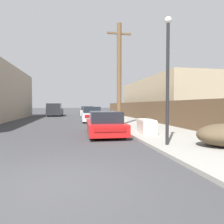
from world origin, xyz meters
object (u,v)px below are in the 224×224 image
at_px(car_parked_far, 87,112).
at_px(discarded_fridge, 146,126).
at_px(parked_sports_car_red, 105,124).
at_px(utility_pole, 119,73).
at_px(pickup_truck, 55,110).
at_px(street_lamp, 168,71).
at_px(car_parked_mid, 91,115).

bearing_deg(car_parked_far, discarded_fridge, -81.84).
bearing_deg(parked_sports_car_red, discarded_fridge, -13.08).
height_order(discarded_fridge, car_parked_far, car_parked_far).
relative_size(discarded_fridge, utility_pole, 0.24).
relative_size(car_parked_far, pickup_truck, 0.86).
height_order(car_parked_far, street_lamp, street_lamp).
bearing_deg(parked_sports_car_red, car_parked_mid, 92.19).
bearing_deg(street_lamp, car_parked_far, 93.96).
height_order(car_parked_mid, utility_pole, utility_pole).
relative_size(discarded_fridge, parked_sports_car_red, 0.39).
bearing_deg(pickup_truck, street_lamp, 106.40).
xyz_separation_m(parked_sports_car_red, street_lamp, (1.77, -3.77, 2.28)).
height_order(parked_sports_car_red, car_parked_far, car_parked_far).
xyz_separation_m(parked_sports_car_red, car_parked_far, (0.27, 17.92, 0.09)).
distance_m(discarded_fridge, car_parked_far, 18.61).
bearing_deg(street_lamp, pickup_truck, 104.64).
bearing_deg(street_lamp, utility_pole, 90.75).
bearing_deg(car_parked_mid, street_lamp, -80.91).
height_order(car_parked_mid, street_lamp, street_lamp).
bearing_deg(car_parked_far, utility_pole, -82.00).
bearing_deg(pickup_truck, discarded_fridge, 109.60).
bearing_deg(car_parked_far, pickup_truck, 164.42).
distance_m(car_parked_mid, street_lamp, 12.54).
bearing_deg(pickup_truck, utility_pole, 112.59).
height_order(pickup_truck, utility_pole, utility_pole).
relative_size(car_parked_mid, utility_pole, 0.55).
height_order(discarded_fridge, parked_sports_car_red, parked_sports_car_red).
relative_size(car_parked_mid, car_parked_far, 0.86).
relative_size(parked_sports_car_red, pickup_truck, 0.84).
bearing_deg(discarded_fridge, street_lamp, -90.08).
bearing_deg(parked_sports_car_red, street_lamp, -62.48).
relative_size(parked_sports_car_red, utility_pole, 0.62).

